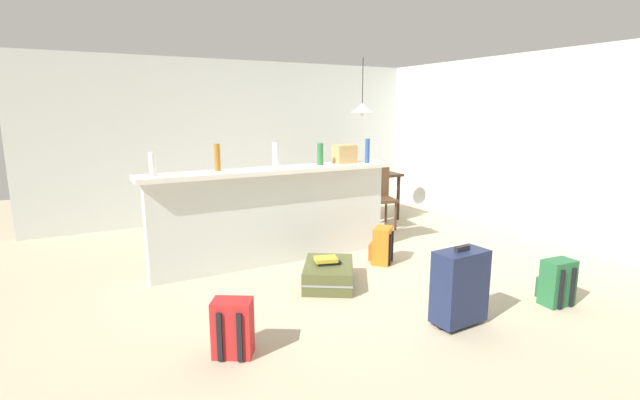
{
  "coord_description": "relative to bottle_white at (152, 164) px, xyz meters",
  "views": [
    {
      "loc": [
        -2.56,
        -4.2,
        1.75
      ],
      "look_at": [
        0.08,
        0.66,
        0.66
      ],
      "focal_mm": 25.99,
      "sensor_mm": 36.0,
      "label": 1
    }
  ],
  "objects": [
    {
      "name": "ground_plane",
      "position": [
        1.85,
        -0.58,
        -1.24
      ],
      "size": [
        13.0,
        13.0,
        0.05
      ],
      "primitive_type": "cube",
      "color": "#BCAD8E"
    },
    {
      "name": "wall_back",
      "position": [
        1.85,
        2.47,
        0.04
      ],
      "size": [
        6.6,
        0.1,
        2.5
      ],
      "primitive_type": "cube",
      "color": "silver",
      "rests_on": "ground_plane"
    },
    {
      "name": "wall_right",
      "position": [
        4.9,
        -0.28,
        0.04
      ],
      "size": [
        0.1,
        6.0,
        2.5
      ],
      "primitive_type": "cube",
      "color": "silver",
      "rests_on": "ground_plane"
    },
    {
      "name": "partition_half_wall",
      "position": [
        1.28,
        -0.03,
        -0.69
      ],
      "size": [
        2.8,
        0.2,
        1.05
      ],
      "primitive_type": "cube",
      "color": "silver",
      "rests_on": "ground_plane"
    },
    {
      "name": "bar_countertop",
      "position": [
        1.28,
        -0.03,
        -0.14
      ],
      "size": [
        2.96,
        0.4,
        0.05
      ],
      "primitive_type": "cube",
      "color": "white",
      "rests_on": "partition_half_wall"
    },
    {
      "name": "bottle_white",
      "position": [
        0.0,
        0.0,
        0.0
      ],
      "size": [
        0.07,
        0.07,
        0.23
      ],
      "primitive_type": "cylinder",
      "color": "silver",
      "rests_on": "bar_countertop"
    },
    {
      "name": "bottle_amber",
      "position": [
        0.67,
        0.04,
        0.03
      ],
      "size": [
        0.06,
        0.06,
        0.29
      ],
      "primitive_type": "cylinder",
      "color": "#9E661E",
      "rests_on": "bar_countertop"
    },
    {
      "name": "bottle_clear",
      "position": [
        1.3,
        -0.03,
        0.02
      ],
      "size": [
        0.08,
        0.08,
        0.28
      ],
      "primitive_type": "cylinder",
      "color": "silver",
      "rests_on": "bar_countertop"
    },
    {
      "name": "bottle_green",
      "position": [
        1.88,
        -0.01,
        0.01
      ],
      "size": [
        0.07,
        0.07,
        0.26
      ],
      "primitive_type": "cylinder",
      "color": "#2D6B38",
      "rests_on": "bar_countertop"
    },
    {
      "name": "bottle_blue",
      "position": [
        2.48,
        -0.1,
        0.03
      ],
      "size": [
        0.06,
        0.06,
        0.3
      ],
      "primitive_type": "cylinder",
      "color": "#284C89",
      "rests_on": "bar_countertop"
    },
    {
      "name": "grocery_bag",
      "position": [
        2.24,
        0.02,
        -0.01
      ],
      "size": [
        0.26,
        0.18,
        0.22
      ],
      "primitive_type": "cube",
      "color": "tan",
      "rests_on": "bar_countertop"
    },
    {
      "name": "dining_table",
      "position": [
        3.35,
        1.33,
        -0.57
      ],
      "size": [
        1.1,
        0.8,
        0.74
      ],
      "color": "#332319",
      "rests_on": "ground_plane"
    },
    {
      "name": "dining_chair_near_partition",
      "position": [
        3.29,
        0.74,
        -0.7
      ],
      "size": [
        0.47,
        0.47,
        0.93
      ],
      "color": "#4C331E",
      "rests_on": "ground_plane"
    },
    {
      "name": "pendant_lamp",
      "position": [
        3.29,
        1.24,
        0.55
      ],
      "size": [
        0.34,
        0.34,
        0.85
      ],
      "color": "black"
    },
    {
      "name": "suitcase_flat_olive",
      "position": [
        1.48,
        -0.92,
        -1.1
      ],
      "size": [
        0.79,
        0.88,
        0.22
      ],
      "color": "#51562D",
      "rests_on": "ground_plane"
    },
    {
      "name": "backpack_red",
      "position": [
        0.21,
        -1.78,
        -1.01
      ],
      "size": [
        0.33,
        0.33,
        0.42
      ],
      "color": "red",
      "rests_on": "ground_plane"
    },
    {
      "name": "suitcase_upright_navy",
      "position": [
        1.99,
        -2.2,
        -0.88
      ],
      "size": [
        0.45,
        0.26,
        0.67
      ],
      "color": "#1E284C",
      "rests_on": "ground_plane"
    },
    {
      "name": "backpack_green",
      "position": [
        3.06,
        -2.32,
        -1.01
      ],
      "size": [
        0.29,
        0.27,
        0.42
      ],
      "color": "#286B3D",
      "rests_on": "ground_plane"
    },
    {
      "name": "backpack_orange",
      "position": [
        2.35,
        -0.63,
        -1.01
      ],
      "size": [
        0.34,
        0.34,
        0.42
      ],
      "color": "orange",
      "rests_on": "ground_plane"
    },
    {
      "name": "book_stack",
      "position": [
        1.47,
        -0.91,
        -0.96
      ],
      "size": [
        0.29,
        0.22,
        0.07
      ],
      "color": "black",
      "rests_on": "suitcase_flat_olive"
    }
  ]
}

